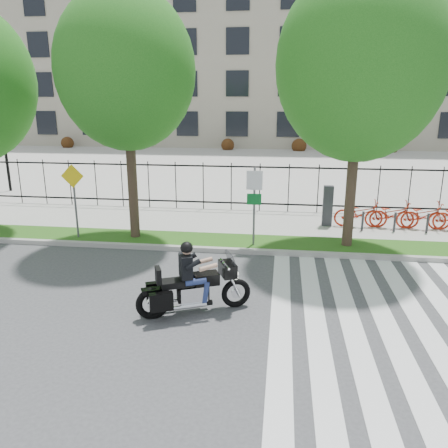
# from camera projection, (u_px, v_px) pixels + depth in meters

# --- Properties ---
(ground) EXTENTS (120.00, 120.00, 0.00)m
(ground) POSITION_uv_depth(u_px,v_px,m) (183.00, 311.00, 9.93)
(ground) COLOR #3E3E41
(ground) RESTS_ON ground
(curb) EXTENTS (60.00, 0.20, 0.15)m
(curb) POSITION_uv_depth(u_px,v_px,m) (212.00, 250.00, 13.82)
(curb) COLOR #9D9B94
(curb) RESTS_ON ground
(grass_verge) EXTENTS (60.00, 1.50, 0.15)m
(grass_verge) POSITION_uv_depth(u_px,v_px,m) (216.00, 242.00, 14.64)
(grass_verge) COLOR #285816
(grass_verge) RESTS_ON ground
(sidewalk) EXTENTS (60.00, 3.50, 0.15)m
(sidewalk) POSITION_uv_depth(u_px,v_px,m) (226.00, 222.00, 17.02)
(sidewalk) COLOR #9C9B92
(sidewalk) RESTS_ON ground
(plaza) EXTENTS (80.00, 34.00, 0.10)m
(plaza) POSITION_uv_depth(u_px,v_px,m) (255.00, 163.00, 33.78)
(plaza) COLOR #9C9B92
(plaza) RESTS_ON ground
(crosswalk_stripes) EXTENTS (5.70, 8.00, 0.01)m
(crosswalk_stripes) POSITION_uv_depth(u_px,v_px,m) (405.00, 325.00, 9.31)
(crosswalk_stripes) COLOR silver
(crosswalk_stripes) RESTS_ON ground
(iron_fence) EXTENTS (30.00, 0.06, 2.00)m
(iron_fence) POSITION_uv_depth(u_px,v_px,m) (231.00, 187.00, 18.40)
(iron_fence) COLOR black
(iron_fence) RESTS_ON sidewalk
(office_building) EXTENTS (60.00, 21.90, 20.15)m
(office_building) POSITION_uv_depth(u_px,v_px,m) (268.00, 53.00, 50.11)
(office_building) COLOR gray
(office_building) RESTS_ON ground
(lamp_post_left) EXTENTS (1.06, 0.70, 4.25)m
(lamp_post_left) POSITION_uv_depth(u_px,v_px,m) (3.00, 130.00, 22.06)
(lamp_post_left) COLOR black
(lamp_post_left) RESTS_ON ground
(street_tree_1) EXTENTS (4.33, 4.33, 7.89)m
(street_tree_1) POSITION_uv_depth(u_px,v_px,m) (126.00, 70.00, 13.52)
(street_tree_1) COLOR #31261B
(street_tree_1) RESTS_ON grass_verge
(street_tree_2) EXTENTS (4.91, 4.91, 8.33)m
(street_tree_2) POSITION_uv_depth(u_px,v_px,m) (361.00, 64.00, 12.59)
(street_tree_2) COLOR #31261B
(street_tree_2) RESTS_ON grass_verge
(sign_pole_regulatory) EXTENTS (0.50, 0.09, 2.50)m
(sign_pole_regulatory) POSITION_uv_depth(u_px,v_px,m) (254.00, 196.00, 13.67)
(sign_pole_regulatory) COLOR #59595B
(sign_pole_regulatory) RESTS_ON grass_verge
(sign_pole_warning) EXTENTS (0.78, 0.09, 2.49)m
(sign_pole_warning) POSITION_uv_depth(u_px,v_px,m) (74.00, 191.00, 14.44)
(sign_pole_warning) COLOR #59595B
(sign_pole_warning) RESTS_ON grass_verge
(motorcycle_rider) EXTENTS (2.46, 1.41, 2.04)m
(motorcycle_rider) POSITION_uv_depth(u_px,v_px,m) (194.00, 285.00, 9.69)
(motorcycle_rider) COLOR black
(motorcycle_rider) RESTS_ON ground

